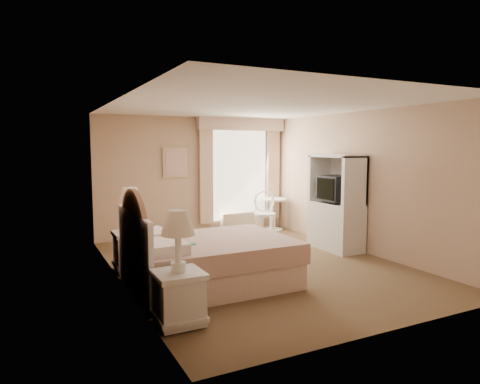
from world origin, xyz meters
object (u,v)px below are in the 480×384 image
cafe_chair (265,210)px  armoire (336,210)px  nightstand_far (131,240)px  bed (204,260)px  nightstand_near (179,283)px  round_table (271,209)px

cafe_chair → armoire: (0.57, -1.62, 0.18)m
cafe_chair → armoire: size_ratio=0.54×
nightstand_far → cafe_chair: 3.35m
nightstand_far → bed: bearing=-58.2°
nightstand_near → armoire: 4.15m
nightstand_far → armoire: bearing=-4.7°
round_table → armoire: armoire is taller
nightstand_far → nightstand_near: bearing=-90.0°
armoire → nightstand_far: bearing=175.3°
nightstand_near → armoire: bearing=28.2°
nightstand_far → round_table: bearing=26.9°
nightstand_near → cafe_chair: (3.08, 3.57, 0.09)m
bed → nightstand_far: bed is taller
nightstand_near → round_table: bearing=48.9°
nightstand_near → nightstand_far: 2.26m
nightstand_far → armoire: size_ratio=0.71×
nightstand_near → round_table: 5.37m
round_table → armoire: size_ratio=0.42×
nightstand_near → cafe_chair: 4.72m
bed → round_table: size_ratio=2.94×
nightstand_near → cafe_chair: size_ratio=1.28×
bed → cafe_chair: bed is taller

